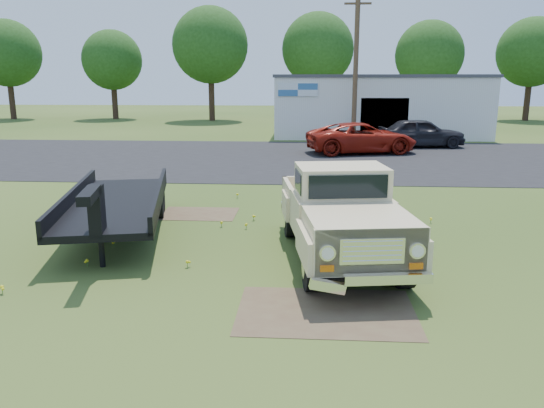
{
  "coord_description": "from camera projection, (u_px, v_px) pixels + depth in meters",
  "views": [
    {
      "loc": [
        1.13,
        -11.35,
        3.83
      ],
      "look_at": [
        0.31,
        1.0,
        0.92
      ],
      "focal_mm": 35.0,
      "sensor_mm": 36.0,
      "label": 1
    }
  ],
  "objects": [
    {
      "name": "flatbed_trailer",
      "position": [
        116.0,
        198.0,
        13.36
      ],
      "size": [
        3.59,
        6.99,
        1.82
      ],
      "primitive_type": null,
      "rotation": [
        0.0,
        0.0,
        0.22
      ],
      "color": "black",
      "rests_on": "ground"
    },
    {
      "name": "treeline_c",
      "position": [
        210.0,
        45.0,
        49.27
      ],
      "size": [
        7.04,
        7.04,
        10.47
      ],
      "color": "#362318",
      "rests_on": "ground"
    },
    {
      "name": "treeline_e",
      "position": [
        429.0,
        55.0,
        47.71
      ],
      "size": [
        6.08,
        6.08,
        9.04
      ],
      "color": "#362318",
      "rests_on": "ground"
    },
    {
      "name": "treeline_f",
      "position": [
        532.0,
        52.0,
        49.42
      ],
      "size": [
        6.4,
        6.4,
        9.52
      ],
      "color": "#362318",
      "rests_on": "ground"
    },
    {
      "name": "red_pickup",
      "position": [
        362.0,
        138.0,
        28.08
      ],
      "size": [
        6.24,
        3.99,
        1.6
      ],
      "primitive_type": "imported",
      "rotation": [
        0.0,
        0.0,
        1.82
      ],
      "color": "maroon",
      "rests_on": "ground"
    },
    {
      "name": "vintage_pickup_truck",
      "position": [
        340.0,
        213.0,
        11.43
      ],
      "size": [
        3.01,
        5.96,
        2.07
      ],
      "primitive_type": null,
      "rotation": [
        0.0,
        0.0,
        0.14
      ],
      "color": "#D0BA8B",
      "rests_on": "ground"
    },
    {
      "name": "dark_sedan",
      "position": [
        421.0,
        133.0,
        30.54
      ],
      "size": [
        5.05,
        2.43,
        1.66
      ],
      "primitive_type": "imported",
      "rotation": [
        0.0,
        0.0,
        1.67
      ],
      "color": "black",
      "rests_on": "ground"
    },
    {
      "name": "treeline_a",
      "position": [
        7.0,
        53.0,
        51.19
      ],
      "size": [
        6.4,
        6.4,
        9.52
      ],
      "color": "#362318",
      "rests_on": "ground"
    },
    {
      "name": "dirt_patch_a",
      "position": [
        326.0,
        312.0,
        8.97
      ],
      "size": [
        3.0,
        2.0,
        0.01
      ],
      "primitive_type": "cube",
      "color": "brown",
      "rests_on": "ground"
    },
    {
      "name": "ground",
      "position": [
        255.0,
        253.0,
        11.98
      ],
      "size": [
        140.0,
        140.0,
        0.0
      ],
      "primitive_type": "plane",
      "color": "#2B4516",
      "rests_on": "ground"
    },
    {
      "name": "dirt_patch_b",
      "position": [
        199.0,
        214.0,
        15.5
      ],
      "size": [
        2.2,
        1.6,
        0.01
      ],
      "primitive_type": "cube",
      "color": "brown",
      "rests_on": "ground"
    },
    {
      "name": "treeline_b",
      "position": [
        112.0,
        60.0,
        51.66
      ],
      "size": [
        5.76,
        5.76,
        8.57
      ],
      "color": "#362318",
      "rests_on": "ground"
    },
    {
      "name": "treeline_d",
      "position": [
        318.0,
        49.0,
        49.67
      ],
      "size": [
        6.72,
        6.72,
        10.0
      ],
      "color": "#362318",
      "rests_on": "ground"
    },
    {
      "name": "utility_pole_mid",
      "position": [
        356.0,
        66.0,
        32.03
      ],
      "size": [
        1.6,
        0.3,
        9.0
      ],
      "color": "#4E3424",
      "rests_on": "ground"
    },
    {
      "name": "asphalt_lot",
      "position": [
        284.0,
        158.0,
        26.54
      ],
      "size": [
        90.0,
        14.0,
        0.02
      ],
      "primitive_type": "cube",
      "color": "black",
      "rests_on": "ground"
    },
    {
      "name": "commercial_building",
      "position": [
        377.0,
        105.0,
        37.32
      ],
      "size": [
        14.2,
        8.2,
        4.15
      ],
      "color": "silver",
      "rests_on": "ground"
    }
  ]
}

